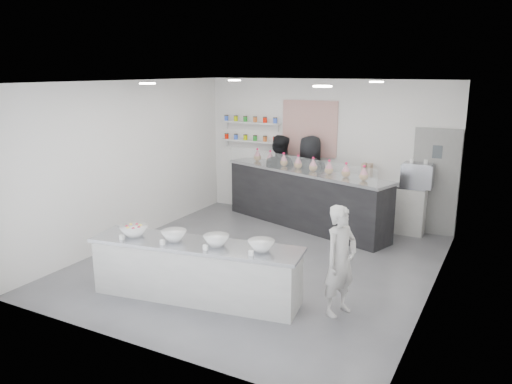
% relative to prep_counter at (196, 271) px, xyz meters
% --- Properties ---
extents(floor, '(6.00, 6.00, 0.00)m').
position_rel_prep_counter_xyz_m(floor, '(0.18, 1.62, -0.42)').
color(floor, '#515156').
rests_on(floor, ground).
extents(ceiling, '(6.00, 6.00, 0.00)m').
position_rel_prep_counter_xyz_m(ceiling, '(0.18, 1.62, 2.58)').
color(ceiling, white).
rests_on(ceiling, floor).
extents(back_wall, '(5.50, 0.00, 5.50)m').
position_rel_prep_counter_xyz_m(back_wall, '(0.18, 4.62, 1.08)').
color(back_wall, white).
rests_on(back_wall, floor).
extents(left_wall, '(0.00, 6.00, 6.00)m').
position_rel_prep_counter_xyz_m(left_wall, '(-2.57, 1.62, 1.08)').
color(left_wall, white).
rests_on(left_wall, floor).
extents(right_wall, '(0.00, 6.00, 6.00)m').
position_rel_prep_counter_xyz_m(right_wall, '(2.93, 1.62, 1.08)').
color(right_wall, white).
rests_on(right_wall, floor).
extents(back_door, '(0.88, 0.04, 2.10)m').
position_rel_prep_counter_xyz_m(back_door, '(2.48, 4.59, 0.63)').
color(back_door, gray).
rests_on(back_door, floor).
extents(pattern_panel, '(1.25, 0.03, 1.20)m').
position_rel_prep_counter_xyz_m(pattern_panel, '(-0.17, 4.59, 1.53)').
color(pattern_panel, '#A94036').
rests_on(pattern_panel, back_wall).
extents(jar_shelf_lower, '(1.45, 0.22, 0.04)m').
position_rel_prep_counter_xyz_m(jar_shelf_lower, '(-1.57, 4.52, 1.18)').
color(jar_shelf_lower, silver).
rests_on(jar_shelf_lower, back_wall).
extents(jar_shelf_upper, '(1.45, 0.22, 0.04)m').
position_rel_prep_counter_xyz_m(jar_shelf_upper, '(-1.57, 4.52, 1.60)').
color(jar_shelf_upper, silver).
rests_on(jar_shelf_upper, back_wall).
extents(preserve_jars, '(1.45, 0.10, 0.56)m').
position_rel_prep_counter_xyz_m(preserve_jars, '(-1.57, 4.50, 1.46)').
color(preserve_jars, '#FB1600').
rests_on(preserve_jars, jar_shelf_lower).
extents(downlight_0, '(0.24, 0.24, 0.02)m').
position_rel_prep_counter_xyz_m(downlight_0, '(-1.22, 0.62, 2.56)').
color(downlight_0, white).
rests_on(downlight_0, ceiling).
extents(downlight_1, '(0.24, 0.24, 0.02)m').
position_rel_prep_counter_xyz_m(downlight_1, '(1.58, 0.62, 2.56)').
color(downlight_1, white).
rests_on(downlight_1, ceiling).
extents(downlight_2, '(0.24, 0.24, 0.02)m').
position_rel_prep_counter_xyz_m(downlight_2, '(-1.22, 3.22, 2.56)').
color(downlight_2, white).
rests_on(downlight_2, ceiling).
extents(downlight_3, '(0.24, 0.24, 0.02)m').
position_rel_prep_counter_xyz_m(downlight_3, '(1.58, 3.22, 2.56)').
color(downlight_3, white).
rests_on(downlight_3, ceiling).
extents(prep_counter, '(3.12, 1.17, 0.83)m').
position_rel_prep_counter_xyz_m(prep_counter, '(0.00, 0.00, 0.00)').
color(prep_counter, silver).
rests_on(prep_counter, floor).
extents(back_bar, '(3.89, 1.86, 1.20)m').
position_rel_prep_counter_xyz_m(back_bar, '(0.06, 3.85, 0.18)').
color(back_bar, black).
rests_on(back_bar, floor).
extents(sneeze_guard, '(3.62, 1.19, 0.33)m').
position_rel_prep_counter_xyz_m(sneeze_guard, '(-0.04, 3.53, 0.94)').
color(sneeze_guard, white).
rests_on(sneeze_guard, back_bar).
extents(espresso_ledge, '(1.30, 0.41, 0.96)m').
position_rel_prep_counter_xyz_m(espresso_ledge, '(1.73, 4.40, 0.07)').
color(espresso_ledge, silver).
rests_on(espresso_ledge, floor).
extents(espresso_machine, '(0.59, 0.41, 0.45)m').
position_rel_prep_counter_xyz_m(espresso_machine, '(2.18, 4.40, 0.77)').
color(espresso_machine, '#93969E').
rests_on(espresso_machine, espresso_ledge).
extents(cup_stacks, '(0.24, 0.24, 0.37)m').
position_rel_prep_counter_xyz_m(cup_stacks, '(1.18, 4.40, 0.74)').
color(cup_stacks, tan).
rests_on(cup_stacks, espresso_ledge).
extents(prep_bowls, '(2.36, 0.83, 0.15)m').
position_rel_prep_counter_xyz_m(prep_bowls, '(-0.00, 0.00, 0.49)').
color(prep_bowls, white).
rests_on(prep_bowls, prep_counter).
extents(label_cards, '(2.01, 0.04, 0.07)m').
position_rel_prep_counter_xyz_m(label_cards, '(-0.08, -0.50, 0.45)').
color(label_cards, white).
rests_on(label_cards, prep_counter).
extents(cookie_bags, '(2.87, 1.07, 0.29)m').
position_rel_prep_counter_xyz_m(cookie_bags, '(0.06, 3.85, 0.92)').
color(cookie_bags, '#D06B83').
rests_on(cookie_bags, back_bar).
extents(woman_prep, '(0.53, 0.64, 1.49)m').
position_rel_prep_counter_xyz_m(woman_prep, '(1.94, 0.52, 0.33)').
color(woman_prep, beige).
rests_on(woman_prep, floor).
extents(staff_left, '(0.90, 0.71, 1.83)m').
position_rel_prep_counter_xyz_m(staff_left, '(-0.70, 4.22, 0.50)').
color(staff_left, black).
rests_on(staff_left, floor).
extents(staff_right, '(0.93, 0.62, 1.86)m').
position_rel_prep_counter_xyz_m(staff_right, '(0.01, 4.22, 0.51)').
color(staff_right, black).
rests_on(staff_right, floor).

